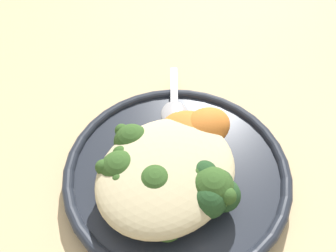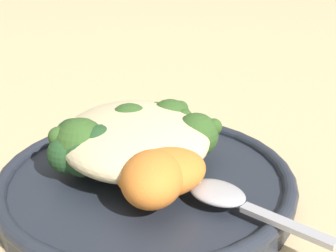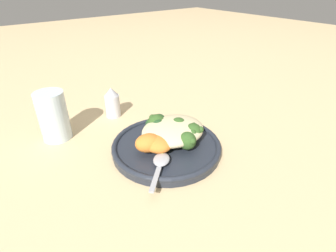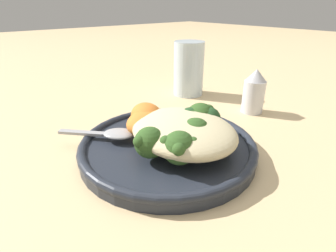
% 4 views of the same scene
% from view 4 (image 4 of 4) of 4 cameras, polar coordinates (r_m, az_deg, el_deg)
% --- Properties ---
extents(ground_plane, '(4.00, 4.00, 0.00)m').
position_cam_4_polar(ground_plane, '(0.36, 0.50, -6.27)').
color(ground_plane, '#D6B784').
extents(plate, '(0.24, 0.24, 0.02)m').
position_cam_4_polar(plate, '(0.36, -0.58, -4.55)').
color(plate, '#232833').
rests_on(plate, ground_plane).
extents(quinoa_mound, '(0.14, 0.12, 0.04)m').
position_cam_4_polar(quinoa_mound, '(0.33, 3.39, -1.09)').
color(quinoa_mound, beige).
rests_on(quinoa_mound, plate).
extents(broccoli_stalk_0, '(0.07, 0.08, 0.04)m').
position_cam_4_polar(broccoli_stalk_0, '(0.32, -3.70, -3.11)').
color(broccoli_stalk_0, '#9EBC66').
rests_on(broccoli_stalk_0, plate).
extents(broccoli_stalk_1, '(0.10, 0.05, 0.04)m').
position_cam_4_polar(broccoli_stalk_1, '(0.30, 1.48, -4.10)').
color(broccoli_stalk_1, '#9EBC66').
rests_on(broccoli_stalk_1, plate).
extents(broccoli_stalk_2, '(0.11, 0.05, 0.04)m').
position_cam_4_polar(broccoli_stalk_2, '(0.33, 4.46, -1.67)').
color(broccoli_stalk_2, '#9EBC66').
rests_on(broccoli_stalk_2, plate).
extents(broccoli_stalk_3, '(0.11, 0.08, 0.03)m').
position_cam_4_polar(broccoli_stalk_3, '(0.34, 8.50, -2.18)').
color(broccoli_stalk_3, '#9EBC66').
rests_on(broccoli_stalk_3, plate).
extents(broccoli_stalk_4, '(0.09, 0.10, 0.03)m').
position_cam_4_polar(broccoli_stalk_4, '(0.35, 5.70, -0.62)').
color(broccoli_stalk_4, '#9EBC66').
rests_on(broccoli_stalk_4, plate).
extents(broccoli_stalk_5, '(0.07, 0.11, 0.04)m').
position_cam_4_polar(broccoli_stalk_5, '(0.37, 5.45, 1.29)').
color(broccoli_stalk_5, '#9EBC66').
rests_on(broccoli_stalk_5, plate).
extents(sweet_potato_chunk_0, '(0.06, 0.06, 0.04)m').
position_cam_4_polar(sweet_potato_chunk_0, '(0.38, -5.12, 2.06)').
color(sweet_potato_chunk_0, orange).
rests_on(sweet_potato_chunk_0, plate).
extents(sweet_potato_chunk_1, '(0.07, 0.08, 0.03)m').
position_cam_4_polar(sweet_potato_chunk_1, '(0.37, -4.36, 0.85)').
color(sweet_potato_chunk_1, orange).
rests_on(sweet_potato_chunk_1, plate).
extents(kale_tuft, '(0.05, 0.06, 0.04)m').
position_cam_4_polar(kale_tuft, '(0.37, 6.92, 1.29)').
color(kale_tuft, '#234723').
rests_on(kale_tuft, plate).
extents(spoon, '(0.10, 0.09, 0.01)m').
position_cam_4_polar(spoon, '(0.37, -11.87, -1.62)').
color(spoon, '#A3A3A8').
rests_on(spoon, plate).
extents(water_glass, '(0.07, 0.07, 0.12)m').
position_cam_4_polar(water_glass, '(0.59, 4.53, 12.34)').
color(water_glass, silver).
rests_on(water_glass, ground_plane).
extents(salt_shaker, '(0.04, 0.04, 0.08)m').
position_cam_4_polar(salt_shaker, '(0.51, 18.22, 7.13)').
color(salt_shaker, silver).
rests_on(salt_shaker, ground_plane).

